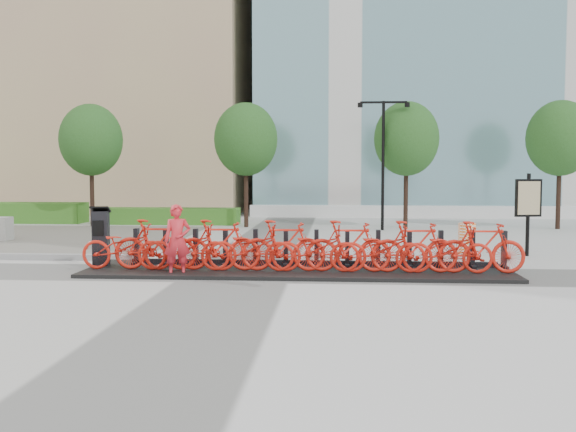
# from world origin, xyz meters

# --- Properties ---
(ground) EXTENTS (120.00, 120.00, 0.00)m
(ground) POSITION_xyz_m (0.00, 0.00, 0.00)
(ground) COLOR beige
(glass_building) EXTENTS (32.00, 16.00, 24.00)m
(glass_building) POSITION_xyz_m (14.00, 26.00, 12.00)
(glass_building) COLOR slate
(glass_building) RESTS_ON ground
(hedge_b) EXTENTS (6.00, 1.20, 0.70)m
(hedge_b) POSITION_xyz_m (-5.00, 13.20, 0.35)
(hedge_b) COLOR #2A6818
(hedge_b) RESTS_ON ground
(tree_0) EXTENTS (2.60, 2.60, 5.10)m
(tree_0) POSITION_xyz_m (-8.00, 12.00, 3.59)
(tree_0) COLOR #352018
(tree_0) RESTS_ON ground
(tree_1) EXTENTS (2.60, 2.60, 5.10)m
(tree_1) POSITION_xyz_m (-1.50, 12.00, 3.59)
(tree_1) COLOR #352018
(tree_1) RESTS_ON ground
(tree_2) EXTENTS (2.60, 2.60, 5.10)m
(tree_2) POSITION_xyz_m (5.00, 12.00, 3.59)
(tree_2) COLOR #352018
(tree_2) RESTS_ON ground
(tree_3) EXTENTS (2.60, 2.60, 5.10)m
(tree_3) POSITION_xyz_m (11.00, 12.00, 3.59)
(tree_3) COLOR #352018
(tree_3) RESTS_ON ground
(streetlamp) EXTENTS (2.00, 0.20, 5.00)m
(streetlamp) POSITION_xyz_m (4.00, 11.00, 3.13)
(streetlamp) COLOR black
(streetlamp) RESTS_ON ground
(dock_pad) EXTENTS (9.60, 2.40, 0.08)m
(dock_pad) POSITION_xyz_m (1.30, 0.30, 0.04)
(dock_pad) COLOR black
(dock_pad) RESTS_ON ground
(dock_rail_posts) EXTENTS (8.74, 0.50, 0.85)m
(dock_rail_posts) POSITION_xyz_m (1.72, 0.77, 0.51)
(dock_rail_posts) COLOR black
(dock_rail_posts) RESTS_ON dock_pad
(bike_0) EXTENTS (1.95, 0.68, 1.02)m
(bike_0) POSITION_xyz_m (-2.60, -0.05, 0.59)
(bike_0) COLOR red
(bike_0) RESTS_ON dock_pad
(bike_1) EXTENTS (1.89, 0.53, 1.14)m
(bike_1) POSITION_xyz_m (-1.88, -0.05, 0.65)
(bike_1) COLOR red
(bike_1) RESTS_ON dock_pad
(bike_2) EXTENTS (1.95, 0.68, 1.02)m
(bike_2) POSITION_xyz_m (-1.16, -0.05, 0.59)
(bike_2) COLOR red
(bike_2) RESTS_ON dock_pad
(bike_3) EXTENTS (1.89, 0.53, 1.14)m
(bike_3) POSITION_xyz_m (-0.44, -0.05, 0.65)
(bike_3) COLOR red
(bike_3) RESTS_ON dock_pad
(bike_4) EXTENTS (1.95, 0.68, 1.02)m
(bike_4) POSITION_xyz_m (0.28, -0.05, 0.59)
(bike_4) COLOR red
(bike_4) RESTS_ON dock_pad
(bike_5) EXTENTS (1.89, 0.53, 1.14)m
(bike_5) POSITION_xyz_m (1.00, -0.05, 0.65)
(bike_5) COLOR red
(bike_5) RESTS_ON dock_pad
(bike_6) EXTENTS (1.95, 0.68, 1.02)m
(bike_6) POSITION_xyz_m (1.72, -0.05, 0.59)
(bike_6) COLOR red
(bike_6) RESTS_ON dock_pad
(bike_7) EXTENTS (1.89, 0.53, 1.14)m
(bike_7) POSITION_xyz_m (2.44, -0.05, 0.65)
(bike_7) COLOR red
(bike_7) RESTS_ON dock_pad
(bike_8) EXTENTS (1.95, 0.68, 1.02)m
(bike_8) POSITION_xyz_m (3.16, -0.05, 0.59)
(bike_8) COLOR red
(bike_8) RESTS_ON dock_pad
(bike_9) EXTENTS (1.89, 0.53, 1.14)m
(bike_9) POSITION_xyz_m (3.88, -0.05, 0.65)
(bike_9) COLOR red
(bike_9) RESTS_ON dock_pad
(bike_10) EXTENTS (1.95, 0.68, 1.02)m
(bike_10) POSITION_xyz_m (4.60, -0.05, 0.59)
(bike_10) COLOR red
(bike_10) RESTS_ON dock_pad
(bike_11) EXTENTS (1.89, 0.53, 1.14)m
(bike_11) POSITION_xyz_m (5.32, -0.05, 0.65)
(bike_11) COLOR red
(bike_11) RESTS_ON dock_pad
(kiosk) EXTENTS (0.48, 0.42, 1.41)m
(kiosk) POSITION_xyz_m (-3.34, 0.48, 0.75)
(kiosk) COLOR black
(kiosk) RESTS_ON dock_pad
(worker_red) EXTENTS (0.65, 0.51, 1.58)m
(worker_red) POSITION_xyz_m (-1.28, -0.44, 0.79)
(worker_red) COLOR red
(worker_red) RESTS_ON ground
(construction_barrel) EXTENTS (0.48, 0.48, 0.89)m
(construction_barrel) POSITION_xyz_m (5.73, 3.50, 0.45)
(construction_barrel) COLOR #FF6A00
(construction_barrel) RESTS_ON ground
(map_sign) EXTENTS (0.74, 0.27, 2.24)m
(map_sign) POSITION_xyz_m (7.36, 3.56, 1.48)
(map_sign) COLOR black
(map_sign) RESTS_ON ground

